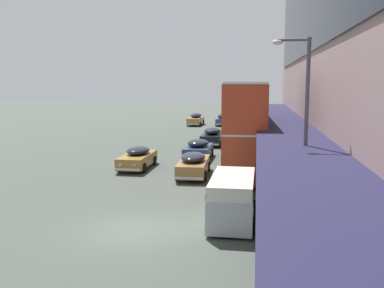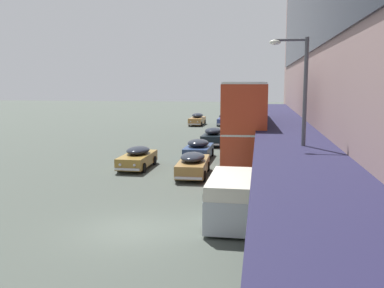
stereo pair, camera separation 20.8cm
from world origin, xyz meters
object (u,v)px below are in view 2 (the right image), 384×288
fire_hydrant (293,205)px  sedan_oncoming_rear (213,136)px  sedan_second_mid (197,119)px  transit_bus_kerbside_front (243,124)px  sedan_trailing_mid (193,164)px  sedan_lead_near (138,157)px  pedestrian_at_kerb (311,221)px  vw_van (231,196)px  sedan_far_back (199,149)px  sedan_oncoming_front (225,120)px  street_lamp (300,118)px  sedan_second_near (252,131)px

fire_hydrant → sedan_oncoming_rear: bearing=105.3°
sedan_second_mid → transit_bus_kerbside_front: bearing=-76.3°
sedan_oncoming_rear → sedan_trailing_mid: bearing=-89.2°
sedan_second_mid → sedan_lead_near: (0.34, -30.78, -0.09)m
fire_hydrant → sedan_lead_near: bearing=136.5°
sedan_second_mid → pedestrian_at_kerb: 45.56m
sedan_second_mid → vw_van: 41.92m
sedan_far_back → pedestrian_at_kerb: 18.92m
pedestrian_at_kerb → sedan_second_mid: bearing=103.1°
sedan_lead_near → sedan_trailing_mid: bearing=-24.5°
fire_hydrant → pedestrian_at_kerb: bearing=-86.9°
sedan_oncoming_rear → sedan_far_back: sedan_oncoming_rear is taller
sedan_second_mid → sedan_far_back: bearing=-81.5°
sedan_far_back → vw_van: (3.45, -14.70, 0.34)m
pedestrian_at_kerb → sedan_oncoming_front: bearing=98.3°
pedestrian_at_kerb → sedan_far_back: bearing=109.6°
street_lamp → sedan_trailing_mid: bearing=122.3°
sedan_oncoming_front → sedan_far_back: bearing=-89.6°
sedan_second_mid → vw_van: bearing=-79.8°
sedan_lead_near → sedan_second_near: sedan_lead_near is taller
fire_hydrant → street_lamp: bearing=-88.9°
sedan_second_mid → vw_van: vw_van is taller
transit_bus_kerbside_front → fire_hydrant: 10.03m
sedan_second_mid → sedan_far_back: size_ratio=1.17×
sedan_second_near → street_lamp: bearing=-85.4°
sedan_lead_near → sedan_second_near: bearing=67.0°
sedan_far_back → fire_hydrant: 14.78m
sedan_second_mid → vw_van: (7.41, -41.26, 0.28)m
sedan_oncoming_front → transit_bus_kerbside_front: bearing=-83.2°
transit_bus_kerbside_front → sedan_trailing_mid: (-3.02, -1.97, -2.40)m
sedan_far_back → fire_hydrant: size_ratio=6.12×
sedan_far_back → fire_hydrant: sedan_far_back is taller
pedestrian_at_kerb → street_lamp: size_ratio=0.25×
fire_hydrant → sedan_far_back: bearing=114.4°
sedan_second_near → vw_van: 28.14m
fire_hydrant → sedan_second_mid: bearing=104.1°
sedan_second_mid → pedestrian_at_kerb: bearing=-76.9°
sedan_lead_near → sedan_trailing_mid: 4.55m
transit_bus_kerbside_front → sedan_oncoming_front: 31.34m
sedan_second_mid → sedan_oncoming_front: size_ratio=1.08×
sedan_oncoming_rear → sedan_second_near: sedan_oncoming_rear is taller
vw_van → street_lamp: bearing=-5.8°
transit_bus_kerbside_front → sedan_lead_near: size_ratio=2.50×
sedan_lead_near → sedan_trailing_mid: size_ratio=0.94×
sedan_far_back → pedestrian_at_kerb: pedestrian_at_kerb is taller
sedan_second_mid → sedan_second_near: size_ratio=1.05×
sedan_second_mid → street_lamp: 42.89m
sedan_oncoming_front → sedan_lead_near: bearing=-96.3°
sedan_far_back → pedestrian_at_kerb: size_ratio=2.31×
sedan_far_back → pedestrian_at_kerb: (6.34, -17.82, 0.42)m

